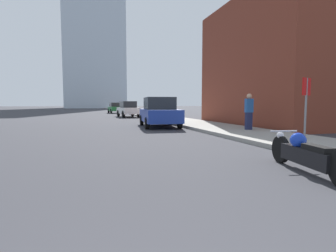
{
  "coord_description": "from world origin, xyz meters",
  "views": [
    {
      "loc": [
        -0.18,
        -0.22,
        1.33
      ],
      "look_at": [
        1.56,
        5.51,
        0.83
      ],
      "focal_mm": 28.0,
      "sensor_mm": 36.0,
      "label": 1
    }
  ],
  "objects": [
    {
      "name": "parked_car_green",
      "position": [
        3.79,
        40.08,
        0.81
      ],
      "size": [
        2.23,
        4.02,
        1.58
      ],
      "rotation": [
        0.0,
        0.0,
        0.08
      ],
      "color": "#1E6B33",
      "rests_on": "ground_plane"
    },
    {
      "name": "motorcycle",
      "position": [
        3.83,
        3.8,
        0.38
      ],
      "size": [
        0.74,
        2.45,
        0.76
      ],
      "rotation": [
        0.0,
        0.0,
        -0.19
      ],
      "color": "black",
      "rests_on": "ground_plane"
    },
    {
      "name": "parked_car_white",
      "position": [
        3.81,
        27.32,
        0.83
      ],
      "size": [
        2.03,
        4.3,
        1.65
      ],
      "rotation": [
        0.0,
        0.0,
        0.08
      ],
      "color": "silver",
      "rests_on": "ground_plane"
    },
    {
      "name": "distant_tower",
      "position": [
        2.41,
        100.65,
        25.06
      ],
      "size": [
        20.42,
        20.42,
        50.12
      ],
      "color": "silver",
      "rests_on": "ground_plane"
    },
    {
      "name": "brick_storefront",
      "position": [
        13.99,
        13.76,
        3.83
      ],
      "size": [
        11.46,
        9.56,
        7.66
      ],
      "color": "brown",
      "rests_on": "ground_plane"
    },
    {
      "name": "sidewalk",
      "position": [
        6.5,
        40.0,
        0.07
      ],
      "size": [
        3.12,
        240.0,
        0.15
      ],
      "color": "gray",
      "rests_on": "ground_plane"
    },
    {
      "name": "parked_car_blue",
      "position": [
        3.83,
        14.75,
        0.86
      ],
      "size": [
        2.3,
        4.6,
        1.74
      ],
      "rotation": [
        0.0,
        0.0,
        -0.09
      ],
      "color": "#1E3899",
      "rests_on": "ground_plane"
    },
    {
      "name": "stop_sign",
      "position": [
        7.07,
        7.12,
        1.58
      ],
      "size": [
        0.57,
        0.26,
        2.09
      ],
      "color": "slate",
      "rests_on": "sidewalk"
    },
    {
      "name": "pedestrian",
      "position": [
        6.96,
        10.33,
        1.01
      ],
      "size": [
        0.36,
        0.23,
        1.68
      ],
      "color": "#1E2347",
      "rests_on": "sidewalk"
    }
  ]
}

